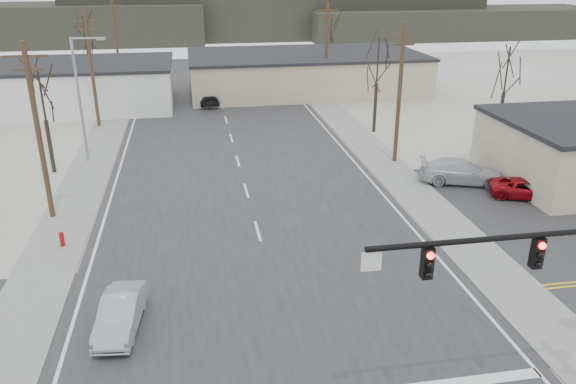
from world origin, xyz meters
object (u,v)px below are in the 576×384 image
at_px(car_parked_red, 526,189).
at_px(sedan_crossing, 120,313).
at_px(car_far_a, 208,98).
at_px(car_far_b, 213,58).
at_px(traffic_signal_mast, 564,276).
at_px(fire_hydrant, 62,239).
at_px(car_parked_silver, 461,172).

bearing_deg(car_parked_red, sedan_crossing, 135.46).
xyz_separation_m(car_far_a, car_far_b, (1.77, 26.34, 0.07)).
bearing_deg(traffic_signal_mast, fire_hydrant, 141.87).
relative_size(sedan_crossing, car_far_a, 0.85).
bearing_deg(car_parked_red, car_far_b, 39.93).
xyz_separation_m(sedan_crossing, car_far_a, (5.15, 38.49, 0.03)).
relative_size(fire_hydrant, car_far_a, 0.18).
xyz_separation_m(traffic_signal_mast, car_far_a, (-9.23, 44.87, -3.92)).
relative_size(traffic_signal_mast, car_parked_red, 2.09).
distance_m(sedan_crossing, car_parked_silver, 24.43).
distance_m(fire_hydrant, car_far_a, 31.92).
relative_size(car_parked_red, car_parked_silver, 0.79).
bearing_deg(car_far_a, car_far_b, -96.77).
bearing_deg(fire_hydrant, car_parked_red, 3.92).
xyz_separation_m(fire_hydrant, car_parked_silver, (24.50, 5.00, 0.37)).
relative_size(car_far_a, car_parked_silver, 0.90).
distance_m(traffic_signal_mast, car_far_b, 71.70).
height_order(traffic_signal_mast, car_far_b, traffic_signal_mast).
relative_size(fire_hydrant, car_far_b, 0.19).
height_order(fire_hydrant, car_far_a, car_far_a).
height_order(sedan_crossing, car_parked_silver, car_parked_silver).
bearing_deg(car_parked_silver, fire_hydrant, 118.80).
relative_size(sedan_crossing, car_parked_silver, 0.76).
bearing_deg(sedan_crossing, car_parked_silver, 38.01).
height_order(sedan_crossing, car_parked_red, sedan_crossing).
relative_size(car_far_a, car_parked_red, 1.14).
distance_m(traffic_signal_mast, car_far_a, 45.97).
distance_m(car_far_a, car_parked_red, 34.19).
height_order(fire_hydrant, car_far_b, car_far_b).
bearing_deg(car_far_a, car_parked_silver, 118.43).
xyz_separation_m(sedan_crossing, car_far_b, (6.91, 64.83, 0.10)).
height_order(sedan_crossing, car_far_b, car_far_b).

